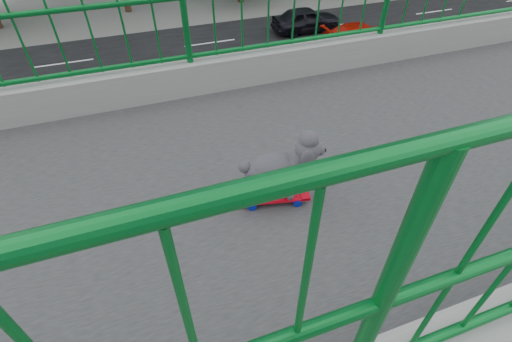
{
  "coord_description": "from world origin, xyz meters",
  "views": [
    {
      "loc": [
        1.76,
        3.51,
        8.78
      ],
      "look_at": [
        -0.28,
        4.24,
        6.84
      ],
      "focal_mm": 25.84,
      "sensor_mm": 36.0,
      "label": 1
    }
  ],
  "objects_px": {
    "car_3": "(361,36)",
    "skateboard": "(274,196)",
    "poodle": "(280,167)",
    "car_4": "(306,19)"
  },
  "relations": [
    {
      "from": "skateboard",
      "to": "car_3",
      "type": "bearing_deg",
      "value": 156.34
    },
    {
      "from": "car_4",
      "to": "poodle",
      "type": "bearing_deg",
      "value": 152.62
    },
    {
      "from": "skateboard",
      "to": "poodle",
      "type": "height_order",
      "value": "poodle"
    },
    {
      "from": "car_3",
      "to": "car_4",
      "type": "distance_m",
      "value": 3.71
    },
    {
      "from": "car_3",
      "to": "skateboard",
      "type": "bearing_deg",
      "value": 143.36
    },
    {
      "from": "poodle",
      "to": "car_3",
      "type": "bearing_deg",
      "value": 156.41
    },
    {
      "from": "skateboard",
      "to": "car_4",
      "type": "xyz_separation_m",
      "value": [
        -19.01,
        9.88,
        -6.33
      ]
    },
    {
      "from": "car_3",
      "to": "car_4",
      "type": "relative_size",
      "value": 1.07
    },
    {
      "from": "poodle",
      "to": "car_3",
      "type": "height_order",
      "value": "poodle"
    },
    {
      "from": "poodle",
      "to": "car_4",
      "type": "xyz_separation_m",
      "value": [
        -19.01,
        9.85,
        -6.58
      ]
    }
  ]
}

